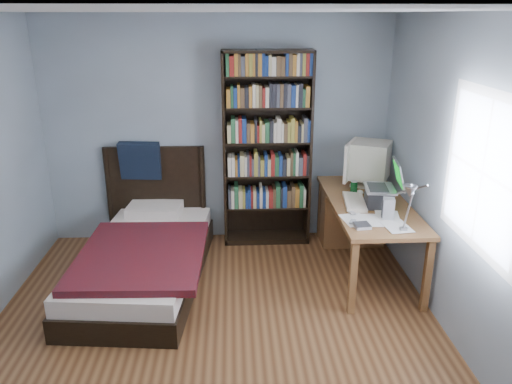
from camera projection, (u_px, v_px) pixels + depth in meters
room at (214, 197)px, 3.55m from camera, size 4.20×4.24×2.50m
desk at (355, 213)px, 5.48m from camera, size 0.75×1.72×0.73m
crt_monitor at (367, 161)px, 5.30m from camera, size 0.58×0.53×0.49m
laptop at (381, 194)px, 4.80m from camera, size 0.40×0.40×0.45m
desk_lamp at (409, 195)px, 3.79m from camera, size 0.21×0.47×0.56m
keyboard at (355, 202)px, 4.88m from camera, size 0.25×0.51×0.05m
speaker at (388, 209)px, 4.49m from camera, size 0.12×0.12×0.20m
soda_can at (354, 188)px, 5.14m from camera, size 0.07×0.07×0.13m
mouse at (360, 192)px, 5.15m from camera, size 0.06×0.11×0.04m
phone_silver at (352, 213)px, 4.63m from camera, size 0.06×0.10×0.02m
phone_grey at (352, 222)px, 4.42m from camera, size 0.08×0.10×0.02m
external_drive at (362, 226)px, 4.33m from camera, size 0.15×0.15×0.03m
bookshelf at (267, 150)px, 5.46m from camera, size 0.96×0.30×2.14m
bed at (146, 254)px, 4.91m from camera, size 1.26×2.21×1.16m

